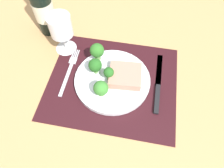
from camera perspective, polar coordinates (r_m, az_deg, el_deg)
ground_plane at (r=66.91cm, az=0.10°, el=-0.12°), size 140.00×110.00×3.00cm
placemat at (r=65.51cm, az=0.10°, el=0.64°), size 41.03×35.08×0.30cm
plate at (r=64.71cm, az=0.10°, el=1.09°), size 24.06×24.06×1.60cm
steak at (r=63.29cm, az=3.74°, el=2.40°), size 10.56×9.89×2.62cm
broccoli_center at (r=66.08cm, az=-4.24°, el=9.27°), size 4.64×4.64×6.47cm
broccoli_back_left at (r=58.52cm, az=-3.15°, el=-1.24°), size 4.45×4.45×5.58cm
broccoli_front_edge at (r=62.96cm, az=-4.77°, el=5.25°), size 4.24×4.24×5.72cm
broccoli_near_fork at (r=61.58cm, az=-0.97°, el=3.10°), size 3.21×3.21×4.84cm
fork at (r=68.98cm, az=-11.93°, el=3.68°), size 2.40×19.20×0.50cm
knife at (r=65.62cm, az=12.82°, el=-0.74°), size 1.80×23.00×0.80cm
wine_bottle at (r=78.39cm, az=-18.93°, el=19.86°), size 7.25×7.25×29.02cm
wine_glass at (r=69.64cm, az=-14.22°, el=15.06°), size 7.56×7.56×14.06cm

